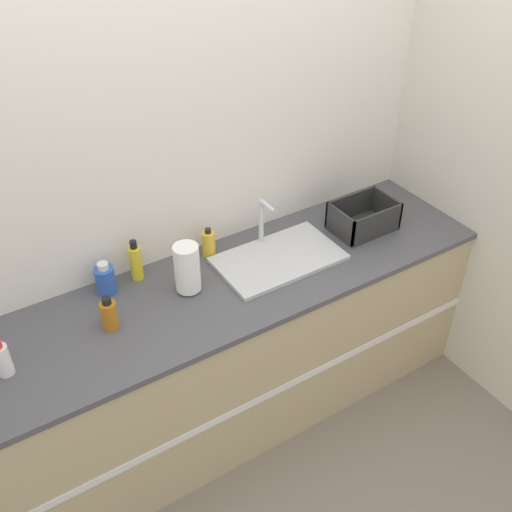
# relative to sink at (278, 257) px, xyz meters

# --- Properties ---
(ground_plane) EXTENTS (12.00, 12.00, 0.00)m
(ground_plane) POSITION_rel_sink_xyz_m (-0.27, -0.35, -0.90)
(ground_plane) COLOR slate
(wall_back) EXTENTS (4.89, 0.06, 2.60)m
(wall_back) POSITION_rel_sink_xyz_m (-0.27, 0.33, 0.40)
(wall_back) COLOR silver
(wall_back) RESTS_ON ground_plane
(wall_right) EXTENTS (0.06, 2.64, 2.60)m
(wall_right) POSITION_rel_sink_xyz_m (1.01, -0.02, 0.40)
(wall_right) COLOR beige
(wall_right) RESTS_ON ground_plane
(counter_cabinet) EXTENTS (2.51, 0.67, 0.88)m
(counter_cabinet) POSITION_rel_sink_xyz_m (-0.27, -0.02, -0.46)
(counter_cabinet) COLOR tan
(counter_cabinet) RESTS_ON ground_plane
(sink) EXTENTS (0.59, 0.35, 0.26)m
(sink) POSITION_rel_sink_xyz_m (0.00, 0.00, 0.00)
(sink) COLOR silver
(sink) RESTS_ON counter_cabinet
(paper_towel_roll) EXTENTS (0.11, 0.11, 0.24)m
(paper_towel_roll) POSITION_rel_sink_xyz_m (-0.46, 0.03, 0.10)
(paper_towel_roll) COLOR #4C4C51
(paper_towel_roll) RESTS_ON counter_cabinet
(dish_rack) EXTENTS (0.31, 0.22, 0.15)m
(dish_rack) POSITION_rel_sink_xyz_m (0.51, -0.01, 0.04)
(dish_rack) COLOR #2D2D2D
(dish_rack) RESTS_ON counter_cabinet
(bottle_white_spray) EXTENTS (0.06, 0.06, 0.16)m
(bottle_white_spray) POSITION_rel_sink_xyz_m (-1.27, -0.04, 0.06)
(bottle_white_spray) COLOR white
(bottle_white_spray) RESTS_ON counter_cabinet
(bottle_yellow) EXTENTS (0.06, 0.06, 0.20)m
(bottle_yellow) POSITION_rel_sink_xyz_m (-0.62, 0.23, 0.07)
(bottle_yellow) COLOR yellow
(bottle_yellow) RESTS_ON counter_cabinet
(bottle_blue) EXTENTS (0.09, 0.09, 0.16)m
(bottle_blue) POSITION_rel_sink_xyz_m (-0.77, 0.21, 0.05)
(bottle_blue) COLOR #2D56B7
(bottle_blue) RESTS_ON counter_cabinet
(bottle_amber) EXTENTS (0.07, 0.07, 0.16)m
(bottle_amber) POSITION_rel_sink_xyz_m (-0.84, -0.02, 0.05)
(bottle_amber) COLOR #B26B19
(bottle_amber) RESTS_ON counter_cabinet
(soap_dispenser) EXTENTS (0.06, 0.06, 0.15)m
(soap_dispenser) POSITION_rel_sink_xyz_m (-0.26, 0.21, 0.05)
(soap_dispenser) COLOR gold
(soap_dispenser) RESTS_ON counter_cabinet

